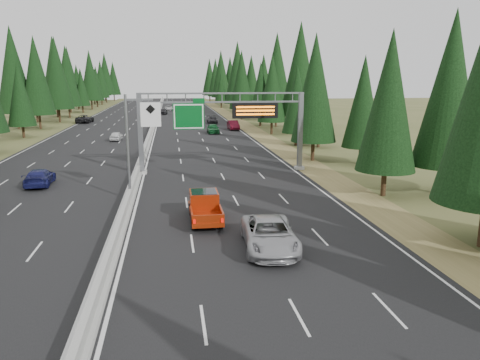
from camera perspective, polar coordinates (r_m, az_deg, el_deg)
road at (r=91.30m, az=-10.50°, el=6.34°), size 32.00×260.00×0.08m
shoulder_right at (r=92.39m, az=0.67°, el=6.61°), size 3.60×260.00×0.06m
shoulder_left at (r=93.64m, az=-21.50°, el=5.83°), size 3.60×260.00×0.06m
median_barrier at (r=91.26m, az=-10.51°, el=6.57°), size 0.70×260.00×0.85m
sign_gantry at (r=46.18m, az=-1.37°, el=7.39°), size 16.75×0.98×7.80m
hov_sign_pole at (r=36.12m, az=-12.65°, el=4.84°), size 2.80×0.50×8.00m
tree_row_right at (r=89.73m, az=3.73°, el=12.16°), size 12.23×241.00×18.42m
tree_row_left at (r=89.70m, az=-25.35°, el=11.20°), size 11.54×243.67×18.96m
silver_minivan at (r=25.67m, az=3.60°, el=-6.64°), size 3.18×6.18×1.67m
red_pickup at (r=31.01m, az=-4.36°, el=-3.00°), size 1.96×5.48×1.79m
car_ahead_green at (r=79.69m, az=-3.31°, el=6.29°), size 1.91×4.73×1.61m
car_ahead_dkred at (r=85.31m, az=-0.83°, el=6.71°), size 1.81×4.96×1.63m
car_ahead_dkgrey at (r=97.26m, az=-3.42°, el=7.33°), size 2.07×5.00×1.45m
car_ahead_white at (r=138.03m, az=-8.70°, el=8.66°), size 2.41×4.87×1.33m
car_ahead_far at (r=123.35m, az=-9.33°, el=8.27°), size 2.22×4.70×1.55m
car_onc_blue at (r=44.24m, az=-23.24°, el=0.31°), size 2.28×5.09×1.45m
car_onc_white at (r=72.74m, az=-14.84°, el=5.21°), size 1.80×3.98×1.33m
car_onc_far at (r=103.90m, az=-18.39°, el=7.10°), size 3.23×6.14×1.65m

